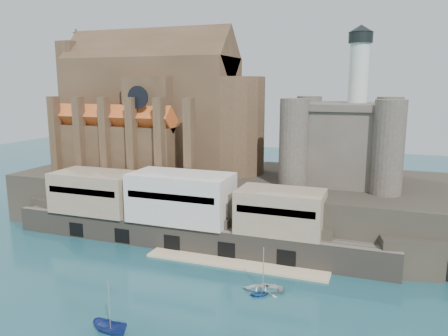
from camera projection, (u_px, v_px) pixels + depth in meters
The scene contains 8 objects.
ground at pixel (173, 317), 54.17m from camera, with size 300.00×300.00×0.00m, color #184651.
promontory at pixel (258, 201), 89.62m from camera, with size 100.00×36.00×10.00m.
quay at pixel (180, 212), 77.74m from camera, with size 70.00×12.00×13.05m.
church at pixel (158, 113), 96.74m from camera, with size 47.00×25.93×30.51m.
castle_keep at pixel (344, 138), 83.20m from camera, with size 21.20×21.20×29.30m.
boat_2 at pixel (111, 333), 50.81m from camera, with size 1.77×1.82×4.71m, color navy.
boat_6 at pixel (263, 291), 61.18m from camera, with size 4.08×1.18×5.71m, color silver.
boat_7 at pixel (259, 296), 59.66m from camera, with size 2.40×1.46×2.78m, color #1D5095.
Camera 1 is at (22.95, -44.53, 28.42)m, focal length 35.00 mm.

